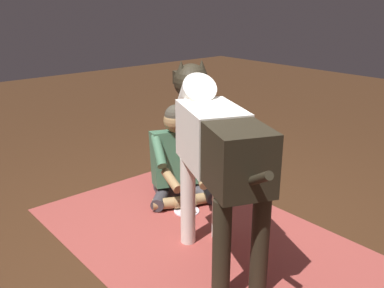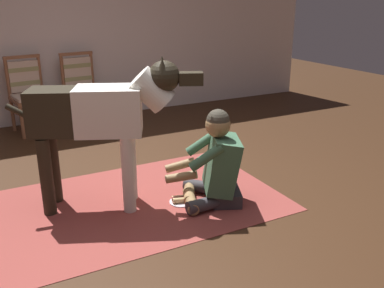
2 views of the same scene
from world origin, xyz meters
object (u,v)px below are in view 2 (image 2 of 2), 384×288
at_px(dining_chair_left_of_pair, 29,90).
at_px(dining_chair_right_of_pair, 82,85).
at_px(person_sitting_on_floor, 216,165).
at_px(large_dog, 101,115).
at_px(hot_dog_on_plate, 181,200).

distance_m(dining_chair_left_of_pair, dining_chair_right_of_pair, 0.69).
height_order(dining_chair_left_of_pair, dining_chair_right_of_pair, same).
xyz_separation_m(person_sitting_on_floor, large_dog, (-0.85, 0.37, 0.46)).
bearing_deg(hot_dog_on_plate, dining_chair_right_of_pair, 92.63).
height_order(large_dog, hot_dog_on_plate, large_dog).
distance_m(person_sitting_on_floor, large_dog, 1.04).
bearing_deg(person_sitting_on_floor, hot_dog_on_plate, 156.42).
relative_size(dining_chair_right_of_pair, person_sitting_on_floor, 1.18).
relative_size(dining_chair_left_of_pair, person_sitting_on_floor, 1.18).
height_order(dining_chair_left_of_pair, person_sitting_on_floor, dining_chair_left_of_pair).
bearing_deg(person_sitting_on_floor, dining_chair_right_of_pair, 97.74).
bearing_deg(dining_chair_right_of_pair, dining_chair_left_of_pair, -179.95).
xyz_separation_m(dining_chair_left_of_pair, hot_dog_on_plate, (0.82, -2.82, -0.52)).
bearing_deg(large_dog, person_sitting_on_floor, -23.58).
height_order(dining_chair_right_of_pair, person_sitting_on_floor, dining_chair_right_of_pair).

